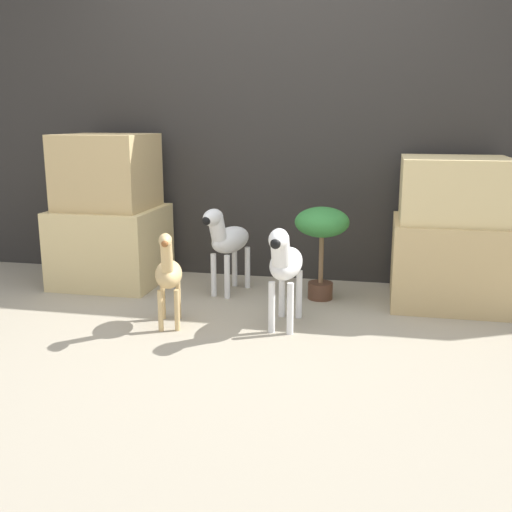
# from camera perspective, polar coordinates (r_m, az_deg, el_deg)

# --- Properties ---
(ground_plane) EXTENTS (14.00, 14.00, 0.00)m
(ground_plane) POSITION_cam_1_polar(r_m,az_deg,el_deg) (3.16, -1.84, -8.11)
(ground_plane) COLOR #9E937F
(wall_back) EXTENTS (6.40, 0.08, 2.20)m
(wall_back) POSITION_cam_1_polar(r_m,az_deg,el_deg) (4.28, 2.49, 12.50)
(wall_back) COLOR #2D2B28
(wall_back) RESTS_ON ground_plane
(rock_pillar_left) EXTENTS (0.69, 0.66, 1.03)m
(rock_pillar_left) POSITION_cam_1_polar(r_m,az_deg,el_deg) (4.27, -13.77, 3.73)
(rock_pillar_left) COLOR #DBC184
(rock_pillar_left) RESTS_ON ground_plane
(rock_pillar_right) EXTENTS (0.69, 0.66, 0.91)m
(rock_pillar_right) POSITION_cam_1_polar(r_m,az_deg,el_deg) (3.88, 18.05, 1.92)
(rock_pillar_right) COLOR tan
(rock_pillar_right) RESTS_ON ground_plane
(zebra_right) EXTENTS (0.18, 0.52, 0.59)m
(zebra_right) POSITION_cam_1_polar(r_m,az_deg,el_deg) (3.26, 2.75, -0.66)
(zebra_right) COLOR white
(zebra_right) RESTS_ON ground_plane
(zebra_left) EXTENTS (0.27, 0.52, 0.59)m
(zebra_left) POSITION_cam_1_polar(r_m,az_deg,el_deg) (3.90, -2.76, 1.64)
(zebra_left) COLOR white
(zebra_left) RESTS_ON ground_plane
(giraffe_figurine) EXTENTS (0.23, 0.41, 0.56)m
(giraffe_figurine) POSITION_cam_1_polar(r_m,az_deg,el_deg) (3.32, -8.35, -1.58)
(giraffe_figurine) COLOR tan
(giraffe_figurine) RESTS_ON ground_plane
(potted_palm_front) EXTENTS (0.34, 0.34, 0.60)m
(potted_palm_front) POSITION_cam_1_polar(r_m,az_deg,el_deg) (3.79, 6.29, 2.47)
(potted_palm_front) COLOR #513323
(potted_palm_front) RESTS_ON ground_plane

